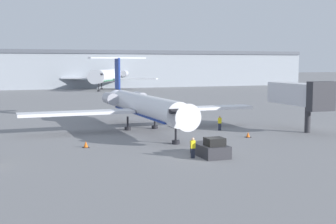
% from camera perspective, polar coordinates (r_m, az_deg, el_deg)
% --- Properties ---
extents(ground_plane, '(600.00, 600.00, 0.00)m').
position_cam_1_polar(ground_plane, '(41.56, 4.62, -5.52)').
color(ground_plane, slate).
extents(terminal_building, '(180.00, 16.80, 12.40)m').
position_cam_1_polar(terminal_building, '(157.90, -13.97, 5.11)').
color(terminal_building, '#8C939E').
rests_on(terminal_building, ground).
extents(airplane_main, '(29.81, 26.82, 9.08)m').
position_cam_1_polar(airplane_main, '(57.65, -3.09, 0.82)').
color(airplane_main, white).
rests_on(airplane_main, ground).
extents(pushback_tug, '(2.26, 4.02, 1.79)m').
position_cam_1_polar(pushback_tug, '(41.94, 5.21, -4.50)').
color(pushback_tug, '#2D2D33').
rests_on(pushback_tug, ground).
extents(worker_near_tug, '(0.40, 0.25, 1.81)m').
position_cam_1_polar(worker_near_tug, '(40.94, 3.05, -4.32)').
color(worker_near_tug, '#232838').
rests_on(worker_near_tug, ground).
extents(worker_by_wing, '(0.40, 0.25, 1.82)m').
position_cam_1_polar(worker_by_wing, '(57.86, 6.32, -1.30)').
color(worker_by_wing, '#232838').
rests_on(worker_by_wing, ground).
extents(traffic_cone_left, '(0.61, 0.61, 0.63)m').
position_cam_1_polar(traffic_cone_left, '(46.76, -9.99, -3.92)').
color(traffic_cone_left, black).
rests_on(traffic_cone_left, ground).
extents(traffic_cone_right, '(0.59, 0.59, 0.60)m').
position_cam_1_polar(traffic_cone_right, '(53.02, 9.73, -2.76)').
color(traffic_cone_right, black).
rests_on(traffic_cone_right, ground).
extents(airplane_parked_far_left, '(27.95, 27.89, 11.42)m').
position_cam_1_polar(airplane_parked_far_left, '(146.01, -7.23, 4.42)').
color(airplane_parked_far_left, silver).
rests_on(airplane_parked_far_left, ground).
extents(jet_bridge, '(3.20, 9.75, 6.19)m').
position_cam_1_polar(jet_bridge, '(59.09, 15.80, 2.05)').
color(jet_bridge, '#2D2D33').
rests_on(jet_bridge, ground).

